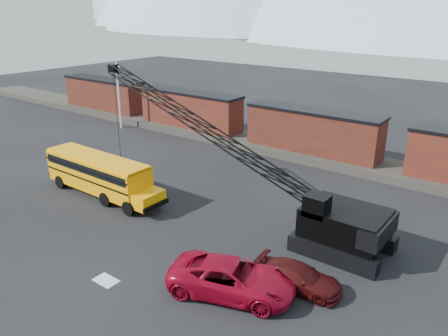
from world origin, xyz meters
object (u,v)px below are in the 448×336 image
object	(u,v)px
school_bus	(101,174)
maroon_suv	(298,277)
red_pickup	(232,278)
crawler_crane	(223,141)

from	to	relation	value
school_bus	maroon_suv	world-z (taller)	school_bus
red_pickup	crawler_crane	xyz separation A→B (m)	(-6.42, 7.63, 4.45)
school_bus	maroon_suv	size ratio (longest dim) A/B	2.47
school_bus	crawler_crane	xyz separation A→B (m)	(9.42, 3.57, 3.59)
red_pickup	crawler_crane	bearing A→B (deg)	20.84
red_pickup	maroon_suv	distance (m)	3.60
school_bus	maroon_suv	xyz separation A→B (m)	(18.41, -1.55, -1.11)
maroon_suv	crawler_crane	distance (m)	11.36
school_bus	crawler_crane	world-z (taller)	crawler_crane
red_pickup	school_bus	bearing A→B (deg)	56.40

